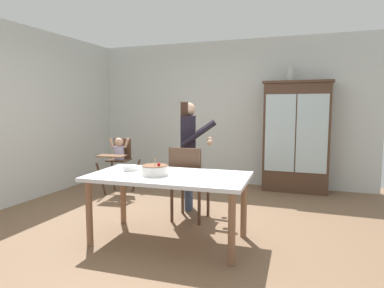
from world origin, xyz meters
name	(u,v)px	position (x,y,z in m)	size (l,w,h in m)	color
ground_plane	(174,227)	(0.00, 0.00, 0.00)	(6.24, 6.24, 0.00)	brown
wall_back	(227,113)	(0.00, 2.63, 1.35)	(5.32, 0.06, 2.70)	silver
wall_left	(6,115)	(-2.63, 0.00, 1.35)	(0.06, 5.32, 2.70)	silver
china_cabinet	(296,136)	(1.29, 2.37, 0.96)	(1.14, 0.48, 1.90)	#4C3323
ceramic_vase	(290,74)	(1.16, 2.37, 2.02)	(0.13, 0.13, 0.27)	#B2B7B2
high_chair_with_toddler	(119,155)	(-1.51, 1.19, 0.65)	(0.64, 0.74, 0.95)	#4C3323
adult_person	(189,142)	(-0.08, 0.75, 0.97)	(0.61, 0.59, 1.53)	#3D4C6B
dining_table	(169,183)	(0.12, -0.42, 0.65)	(1.74, 0.98, 0.74)	silver
birthday_cake	(155,170)	(-0.01, -0.49, 0.79)	(0.28, 0.28, 0.19)	white
serving_bowl	(130,168)	(-0.40, -0.34, 0.77)	(0.18, 0.18, 0.06)	silver
dining_chair_far_side	(188,179)	(0.08, 0.25, 0.56)	(0.44, 0.44, 0.96)	#4C3323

